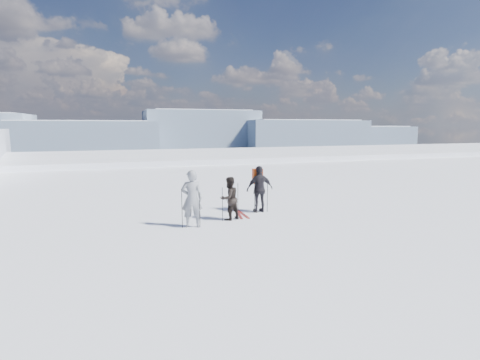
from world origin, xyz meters
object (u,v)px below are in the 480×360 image
Objects in this scene: skis_loose at (240,213)px; skier_pack at (260,189)px; skier_dark at (229,198)px; skier_grey at (192,199)px.

skier_pack is at bearing 3.79° from skis_loose.
skis_loose is (0.67, 0.74, -0.77)m from skier_dark.
skier_pack is (2.97, 1.34, -0.05)m from skier_grey.
skis_loose is at bearing 3.93° from skier_pack.
skier_pack is at bearing -175.62° from skier_dark.
skis_loose is (2.15, 1.29, -0.96)m from skier_grey.
skier_dark is 1.27m from skis_loose.
skier_dark reaches higher than skis_loose.
skier_dark is at bearing 28.07° from skier_pack.
skier_pack is 1.08× the size of skis_loose.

